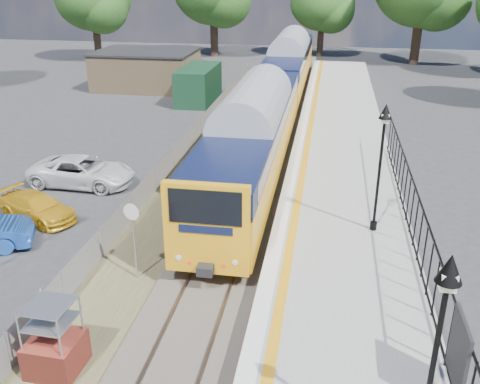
% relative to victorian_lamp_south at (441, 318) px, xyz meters
% --- Properties ---
extents(ground, '(120.00, 120.00, 0.00)m').
position_rel_victorian_lamp_south_xyz_m(ground, '(-5.50, 4.00, -4.30)').
color(ground, '#2D2D30').
rests_on(ground, ground).
extents(track_bed, '(5.90, 80.00, 0.29)m').
position_rel_victorian_lamp_south_xyz_m(track_bed, '(-5.97, 13.67, -4.21)').
color(track_bed, '#473F38').
rests_on(track_bed, ground).
extents(platform, '(5.00, 70.00, 0.90)m').
position_rel_victorian_lamp_south_xyz_m(platform, '(-1.30, 12.00, -3.85)').
color(platform, gray).
rests_on(platform, ground).
extents(platform_edge, '(0.90, 70.00, 0.01)m').
position_rel_victorian_lamp_south_xyz_m(platform_edge, '(-3.36, 12.00, -3.39)').
color(platform_edge, silver).
rests_on(platform_edge, platform).
extents(victorian_lamp_south, '(0.44, 0.44, 4.60)m').
position_rel_victorian_lamp_south_xyz_m(victorian_lamp_south, '(0.00, 0.00, 0.00)').
color(victorian_lamp_south, black).
rests_on(victorian_lamp_south, platform).
extents(victorian_lamp_north, '(0.44, 0.44, 4.60)m').
position_rel_victorian_lamp_south_xyz_m(victorian_lamp_north, '(-0.20, 10.00, 0.00)').
color(victorian_lamp_north, black).
rests_on(victorian_lamp_north, platform).
extents(palisade_fence, '(0.12, 26.00, 2.00)m').
position_rel_victorian_lamp_south_xyz_m(palisade_fence, '(1.05, 6.24, -2.46)').
color(palisade_fence, black).
rests_on(palisade_fence, platform).
extents(wire_fence, '(0.06, 52.00, 1.20)m').
position_rel_victorian_lamp_south_xyz_m(wire_fence, '(-9.70, 16.00, -3.70)').
color(wire_fence, '#999EA3').
rests_on(wire_fence, ground).
extents(outbuilding, '(10.80, 10.10, 3.12)m').
position_rel_victorian_lamp_south_xyz_m(outbuilding, '(-16.41, 35.21, -2.78)').
color(outbuilding, '#907651').
rests_on(outbuilding, ground).
extents(tree_line, '(56.80, 43.80, 11.88)m').
position_rel_victorian_lamp_south_xyz_m(tree_line, '(-4.10, 46.00, 2.31)').
color(tree_line, '#332319').
rests_on(tree_line, ground).
extents(train, '(2.82, 40.83, 3.51)m').
position_rel_victorian_lamp_south_xyz_m(train, '(-5.50, 26.81, -1.96)').
color(train, orange).
rests_on(train, ground).
extents(brick_plinth, '(1.33, 1.33, 2.05)m').
position_rel_victorian_lamp_south_xyz_m(brick_plinth, '(-8.53, 2.25, -3.31)').
color(brick_plinth, maroon).
rests_on(brick_plinth, ground).
extents(speed_sign, '(0.55, 0.16, 2.78)m').
position_rel_victorian_lamp_south_xyz_m(speed_sign, '(-8.00, 6.74, -2.41)').
color(speed_sign, '#999EA3').
rests_on(speed_sign, ground).
extents(car_yellow, '(3.97, 2.86, 1.07)m').
position_rel_victorian_lamp_south_xyz_m(car_yellow, '(-13.60, 10.50, -3.76)').
color(car_yellow, gold).
rests_on(car_yellow, ground).
extents(car_white, '(5.05, 2.47, 1.38)m').
position_rel_victorian_lamp_south_xyz_m(car_white, '(-13.39, 14.30, -3.61)').
color(car_white, silver).
rests_on(car_white, ground).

